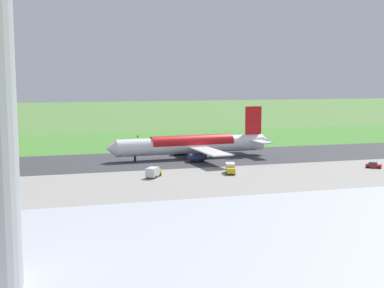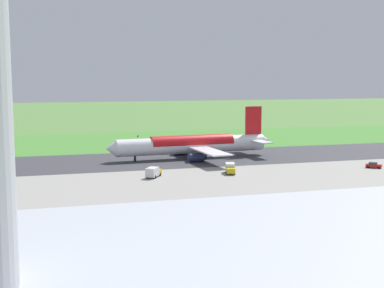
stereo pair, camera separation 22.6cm
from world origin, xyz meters
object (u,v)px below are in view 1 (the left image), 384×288
object	(u,v)px
service_truck_baggage	(230,168)
traffic_cone_orange	(130,143)
no_stopping_sign	(138,138)
service_truck_fuel	(153,172)
service_car_ops	(374,165)
airliner_main	(193,144)

from	to	relation	value
service_truck_baggage	traffic_cone_orange	xyz separation A→B (m)	(15.00, -68.59, -1.13)
service_truck_baggage	no_stopping_sign	size ratio (longest dim) A/B	2.15
service_truck_fuel	service_car_ops	bearing A→B (deg)	177.12
service_truck_baggage	service_car_ops	bearing A→B (deg)	175.56
service_truck_fuel	no_stopping_sign	bearing A→B (deg)	-97.16
airliner_main	no_stopping_sign	size ratio (longest dim) A/B	18.81
service_truck_fuel	no_stopping_sign	distance (m)	72.48
airliner_main	no_stopping_sign	xyz separation A→B (m)	(9.57, -43.69, -2.66)
service_car_ops	service_truck_fuel	bearing A→B (deg)	-2.88
service_truck_baggage	airliner_main	bearing A→B (deg)	-85.90
service_truck_baggage	traffic_cone_orange	bearing A→B (deg)	-77.66
airliner_main	service_truck_fuel	distance (m)	33.93
service_truck_fuel	service_truck_baggage	bearing A→B (deg)	-179.73
airliner_main	service_truck_baggage	xyz separation A→B (m)	(-2.02, 28.13, -2.95)
no_stopping_sign	airliner_main	bearing A→B (deg)	102.35
service_truck_baggage	service_truck_fuel	xyz separation A→B (m)	(20.61, 0.10, 0.00)
service_truck_fuel	service_car_ops	distance (m)	61.88
traffic_cone_orange	service_truck_fuel	bearing A→B (deg)	85.33
service_truck_fuel	service_car_ops	world-z (taller)	service_truck_fuel
service_truck_fuel	service_car_ops	xyz separation A→B (m)	(-61.80, 3.11, -0.56)
service_truck_fuel	traffic_cone_orange	bearing A→B (deg)	-94.67
service_truck_fuel	traffic_cone_orange	world-z (taller)	service_truck_fuel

